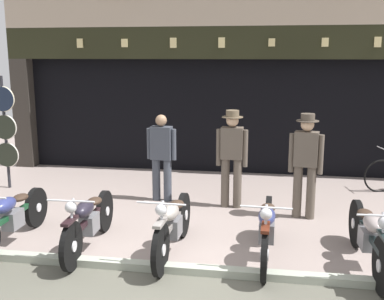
{
  "coord_description": "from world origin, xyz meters",
  "views": [
    {
      "loc": [
        1.02,
        -5.28,
        2.7
      ],
      "look_at": [
        -0.25,
        2.55,
        1.07
      ],
      "focal_mm": 43.63,
      "sensor_mm": 36.0,
      "label": 1
    }
  ],
  "objects_px": {
    "salesman_left": "(162,154)",
    "shopkeeper_center": "(232,153)",
    "motorcycle_center": "(173,224)",
    "motorcycle_left": "(12,216)",
    "salesman_right": "(306,160)",
    "tyre_sign_pole": "(5,128)",
    "motorcycle_center_left": "(89,220)",
    "motorcycle_right": "(369,236)",
    "advert_board_far": "(351,102)",
    "motorcycle_center_right": "(267,228)",
    "advert_board_near": "(306,101)"
  },
  "relations": [
    {
      "from": "salesman_left",
      "to": "shopkeeper_center",
      "type": "height_order",
      "value": "shopkeeper_center"
    },
    {
      "from": "motorcycle_center",
      "to": "salesman_left",
      "type": "bearing_deg",
      "value": -71.6
    },
    {
      "from": "motorcycle_left",
      "to": "shopkeeper_center",
      "type": "distance_m",
      "value": 3.74
    },
    {
      "from": "shopkeeper_center",
      "to": "salesman_right",
      "type": "xyz_separation_m",
      "value": [
        1.25,
        -0.37,
        0.0
      ]
    },
    {
      "from": "salesman_left",
      "to": "shopkeeper_center",
      "type": "xyz_separation_m",
      "value": [
        1.31,
        -0.18,
        0.09
      ]
    },
    {
      "from": "motorcycle_center",
      "to": "tyre_sign_pole",
      "type": "bearing_deg",
      "value": -31.65
    },
    {
      "from": "motorcycle_center_left",
      "to": "salesman_left",
      "type": "distance_m",
      "value": 2.46
    },
    {
      "from": "motorcycle_left",
      "to": "motorcycle_center_left",
      "type": "height_order",
      "value": "motorcycle_center_left"
    },
    {
      "from": "motorcycle_center_left",
      "to": "salesman_right",
      "type": "distance_m",
      "value": 3.61
    },
    {
      "from": "motorcycle_right",
      "to": "advert_board_far",
      "type": "relative_size",
      "value": 2.15
    },
    {
      "from": "motorcycle_left",
      "to": "salesman_left",
      "type": "height_order",
      "value": "salesman_left"
    },
    {
      "from": "salesman_right",
      "to": "advert_board_far",
      "type": "distance_m",
      "value": 3.28
    },
    {
      "from": "motorcycle_left",
      "to": "motorcycle_center_right",
      "type": "xyz_separation_m",
      "value": [
        3.62,
        0.08,
        0.01
      ]
    },
    {
      "from": "salesman_left",
      "to": "salesman_right",
      "type": "distance_m",
      "value": 2.62
    },
    {
      "from": "motorcycle_right",
      "to": "motorcycle_left",
      "type": "bearing_deg",
      "value": -1.72
    },
    {
      "from": "salesman_right",
      "to": "advert_board_near",
      "type": "xyz_separation_m",
      "value": [
        0.2,
        3.0,
        0.69
      ]
    },
    {
      "from": "motorcycle_left",
      "to": "advert_board_near",
      "type": "height_order",
      "value": "advert_board_near"
    },
    {
      "from": "salesman_left",
      "to": "motorcycle_left",
      "type": "bearing_deg",
      "value": 58.41
    },
    {
      "from": "motorcycle_center_left",
      "to": "motorcycle_right",
      "type": "bearing_deg",
      "value": 178.22
    },
    {
      "from": "salesman_right",
      "to": "tyre_sign_pole",
      "type": "bearing_deg",
      "value": 1.37
    },
    {
      "from": "motorcycle_left",
      "to": "motorcycle_center",
      "type": "bearing_deg",
      "value": -179.72
    },
    {
      "from": "motorcycle_center_right",
      "to": "advert_board_near",
      "type": "xyz_separation_m",
      "value": [
        0.81,
        4.73,
        1.25
      ]
    },
    {
      "from": "motorcycle_center_left",
      "to": "salesman_left",
      "type": "relative_size",
      "value": 1.23
    },
    {
      "from": "motorcycle_left",
      "to": "shopkeeper_center",
      "type": "relative_size",
      "value": 1.15
    },
    {
      "from": "motorcycle_center_right",
      "to": "tyre_sign_pole",
      "type": "bearing_deg",
      "value": -24.55
    },
    {
      "from": "motorcycle_center",
      "to": "motorcycle_right",
      "type": "bearing_deg",
      "value": -178.09
    },
    {
      "from": "motorcycle_center",
      "to": "salesman_left",
      "type": "xyz_separation_m",
      "value": [
        -0.68,
        2.34,
        0.47
      ]
    },
    {
      "from": "motorcycle_left",
      "to": "advert_board_near",
      "type": "xyz_separation_m",
      "value": [
        4.43,
        4.81,
        1.26
      ]
    },
    {
      "from": "advert_board_far",
      "to": "salesman_right",
      "type": "bearing_deg",
      "value": -111.02
    },
    {
      "from": "advert_board_near",
      "to": "tyre_sign_pole",
      "type": "bearing_deg",
      "value": -160.74
    },
    {
      "from": "motorcycle_left",
      "to": "motorcycle_center_right",
      "type": "relative_size",
      "value": 1.03
    },
    {
      "from": "shopkeeper_center",
      "to": "advert_board_far",
      "type": "xyz_separation_m",
      "value": [
        2.4,
        2.63,
        0.69
      ]
    },
    {
      "from": "motorcycle_right",
      "to": "advert_board_far",
      "type": "height_order",
      "value": "advert_board_far"
    },
    {
      "from": "shopkeeper_center",
      "to": "advert_board_near",
      "type": "bearing_deg",
      "value": -116.08
    },
    {
      "from": "motorcycle_center",
      "to": "advert_board_near",
      "type": "height_order",
      "value": "advert_board_near"
    },
    {
      "from": "motorcycle_right",
      "to": "shopkeeper_center",
      "type": "xyz_separation_m",
      "value": [
        -1.93,
        2.17,
        0.55
      ]
    },
    {
      "from": "salesman_right",
      "to": "motorcycle_left",
      "type": "bearing_deg",
      "value": 33.09
    },
    {
      "from": "motorcycle_center_left",
      "to": "advert_board_far",
      "type": "xyz_separation_m",
      "value": [
        4.22,
        4.81,
        1.25
      ]
    },
    {
      "from": "motorcycle_left",
      "to": "motorcycle_center_left",
      "type": "bearing_deg",
      "value": 179.96
    },
    {
      "from": "salesman_right",
      "to": "advert_board_far",
      "type": "xyz_separation_m",
      "value": [
        1.15,
        3.0,
        0.69
      ]
    },
    {
      "from": "advert_board_far",
      "to": "motorcycle_left",
      "type": "bearing_deg",
      "value": -138.2
    },
    {
      "from": "motorcycle_center_left",
      "to": "advert_board_near",
      "type": "height_order",
      "value": "advert_board_near"
    },
    {
      "from": "motorcycle_center_left",
      "to": "advert_board_near",
      "type": "relative_size",
      "value": 2.12
    },
    {
      "from": "motorcycle_center",
      "to": "shopkeeper_center",
      "type": "relative_size",
      "value": 1.13
    },
    {
      "from": "motorcycle_right",
      "to": "tyre_sign_pole",
      "type": "distance_m",
      "value": 7.12
    },
    {
      "from": "motorcycle_center_left",
      "to": "tyre_sign_pole",
      "type": "xyz_separation_m",
      "value": [
        -2.8,
        2.69,
        0.82
      ]
    },
    {
      "from": "motorcycle_center_left",
      "to": "tyre_sign_pole",
      "type": "bearing_deg",
      "value": -45.75
    },
    {
      "from": "motorcycle_center",
      "to": "advert_board_far",
      "type": "height_order",
      "value": "advert_board_far"
    },
    {
      "from": "motorcycle_center_right",
      "to": "salesman_left",
      "type": "distance_m",
      "value": 3.04
    },
    {
      "from": "tyre_sign_pole",
      "to": "salesman_left",
      "type": "bearing_deg",
      "value": -5.66
    }
  ]
}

